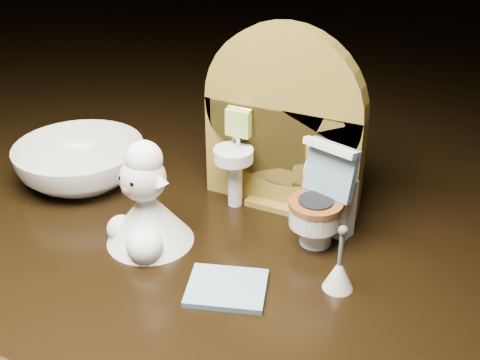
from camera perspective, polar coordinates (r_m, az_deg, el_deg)
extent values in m
cube|color=black|center=(0.48, 0.65, -10.85)|extent=(2.50, 2.50, 0.10)
cube|color=olive|center=(0.48, 3.98, 2.21)|extent=(0.13, 0.02, 0.09)
cylinder|color=olive|center=(0.47, 4.16, 6.94)|extent=(0.13, 0.02, 0.13)
cube|color=olive|center=(0.50, 3.83, -1.91)|extent=(0.05, 0.04, 0.01)
cylinder|color=white|center=(0.49, -0.47, -0.08)|extent=(0.01, 0.01, 0.04)
cylinder|color=white|center=(0.48, -0.64, 2.39)|extent=(0.03, 0.03, 0.01)
cylinder|color=silver|center=(0.48, -0.17, 3.90)|extent=(0.00, 0.00, 0.01)
cube|color=#A8D357|center=(0.47, -0.17, 5.43)|extent=(0.02, 0.01, 0.02)
cube|color=olive|center=(0.46, 7.71, 1.81)|extent=(0.02, 0.01, 0.02)
cylinder|color=beige|center=(0.46, 7.41, 0.83)|extent=(0.02, 0.02, 0.02)
cylinder|color=white|center=(0.45, 7.21, -4.95)|extent=(0.02, 0.02, 0.02)
cylinder|color=white|center=(0.44, 7.12, -3.30)|extent=(0.04, 0.04, 0.02)
cylinder|color=brown|center=(0.44, 7.19, -2.26)|extent=(0.04, 0.04, 0.00)
cube|color=white|center=(0.46, 8.83, -2.31)|extent=(0.03, 0.02, 0.05)
cube|color=#7299AD|center=(0.44, 8.61, 0.95)|extent=(0.04, 0.02, 0.04)
cube|color=white|center=(0.43, 8.49, 3.05)|extent=(0.04, 0.02, 0.01)
cylinder|color=#8AC729|center=(0.44, 10.07, 0.58)|extent=(0.01, 0.01, 0.01)
cube|color=#7299AD|center=(0.41, -1.26, -10.19)|extent=(0.06, 0.06, 0.00)
cone|color=white|center=(0.41, 9.34, -8.77)|extent=(0.02, 0.02, 0.02)
cylinder|color=#59595B|center=(0.40, 9.58, -6.41)|extent=(0.00, 0.00, 0.03)
sphere|color=#59595B|center=(0.39, 9.75, -4.74)|extent=(0.01, 0.01, 0.01)
cone|color=white|center=(0.45, -8.67, -3.38)|extent=(0.07, 0.07, 0.04)
sphere|color=white|center=(0.44, -9.01, -6.22)|extent=(0.03, 0.03, 0.03)
sphere|color=white|center=(0.46, -11.19, -4.59)|extent=(0.02, 0.02, 0.02)
sphere|color=beige|center=(0.43, -9.20, 0.18)|extent=(0.03, 0.03, 0.03)
sphere|color=#987150|center=(0.43, -10.40, -0.78)|extent=(0.01, 0.01, 0.01)
sphere|color=white|center=(0.43, -9.13, 1.95)|extent=(0.03, 0.03, 0.03)
cone|color=beige|center=(0.44, -10.30, 1.42)|extent=(0.02, 0.01, 0.02)
cone|color=beige|center=(0.42, -7.69, 0.13)|extent=(0.02, 0.01, 0.02)
sphere|color=black|center=(0.43, -11.15, 0.17)|extent=(0.00, 0.00, 0.00)
sphere|color=black|center=(0.42, -10.14, -0.37)|extent=(0.00, 0.00, 0.00)
imported|color=white|center=(0.55, -14.90, 1.56)|extent=(0.12, 0.12, 0.04)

